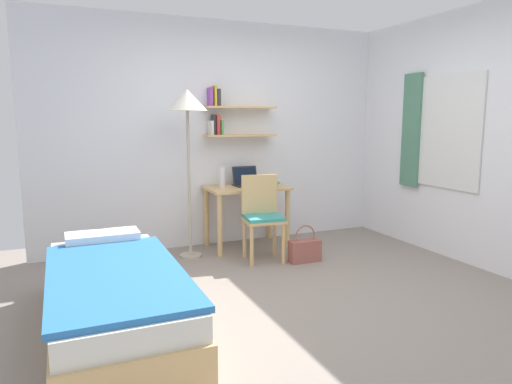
# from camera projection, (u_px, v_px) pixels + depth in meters

# --- Properties ---
(ground_plane) EXTENTS (5.28, 5.28, 0.00)m
(ground_plane) POSITION_uv_depth(u_px,v_px,m) (308.00, 300.00, 3.84)
(ground_plane) COLOR gray
(wall_back) EXTENTS (4.40, 0.27, 2.60)m
(wall_back) POSITION_uv_depth(u_px,v_px,m) (225.00, 134.00, 5.47)
(wall_back) COLOR white
(wall_back) RESTS_ON ground_plane
(wall_right) EXTENTS (0.10, 4.40, 2.60)m
(wall_right) POSITION_uv_depth(u_px,v_px,m) (491.00, 138.00, 4.46)
(wall_right) COLOR white
(wall_right) RESTS_ON ground_plane
(bed) EXTENTS (0.86, 2.00, 0.54)m
(bed) POSITION_uv_depth(u_px,v_px,m) (115.00, 298.00, 3.25)
(bed) COLOR tan
(bed) RESTS_ON ground_plane
(desk) EXTENTS (0.92, 0.58, 0.71)m
(desk) POSITION_uv_depth(u_px,v_px,m) (246.00, 199.00, 5.35)
(desk) COLOR tan
(desk) RESTS_ON ground_plane
(desk_chair) EXTENTS (0.46, 0.43, 0.90)m
(desk_chair) POSITION_uv_depth(u_px,v_px,m) (262.00, 214.00, 4.88)
(desk_chair) COLOR tan
(desk_chair) RESTS_ON ground_plane
(standing_lamp) EXTENTS (0.42, 0.42, 1.79)m
(standing_lamp) POSITION_uv_depth(u_px,v_px,m) (187.00, 109.00, 4.80)
(standing_lamp) COLOR #B2A893
(standing_lamp) RESTS_ON ground_plane
(laptop) EXTENTS (0.31, 0.23, 0.22)m
(laptop) POSITION_uv_depth(u_px,v_px,m) (246.00, 181.00, 5.41)
(laptop) COLOR black
(laptop) RESTS_ON desk
(water_bottle) EXTENTS (0.07, 0.07, 0.24)m
(water_bottle) POSITION_uv_depth(u_px,v_px,m) (222.00, 177.00, 5.23)
(water_bottle) COLOR silver
(water_bottle) RESTS_ON desk
(book_stack) EXTENTS (0.19, 0.26, 0.08)m
(book_stack) POSITION_uv_depth(u_px,v_px,m) (268.00, 182.00, 5.38)
(book_stack) COLOR silver
(book_stack) RESTS_ON desk
(handbag) EXTENTS (0.34, 0.13, 0.40)m
(handbag) POSITION_uv_depth(u_px,v_px,m) (305.00, 250.00, 4.84)
(handbag) COLOR #99564C
(handbag) RESTS_ON ground_plane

